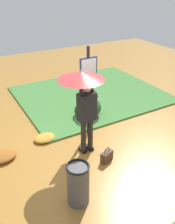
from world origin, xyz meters
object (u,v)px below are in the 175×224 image
Objects in this scene: handbag at (107,156)px; trash_bin at (78,184)px; info_sign_post at (88,82)px; person_with_umbrella at (84,92)px.

trash_bin is (1.08, 0.69, 0.29)m from handbag.
handbag is (0.18, 1.15, -1.32)m from info_sign_post.
info_sign_post is at bearing -99.07° from handbag.
info_sign_post reaches higher than handbag.
info_sign_post is (-0.47, -0.64, -0.11)m from person_with_umbrella.
person_with_umbrella is at bearing 53.27° from info_sign_post.
trash_bin is at bearing 55.60° from info_sign_post.
info_sign_post is at bearing -126.73° from person_with_umbrella.
person_with_umbrella is 1.83m from trash_bin.
handbag is 1.31m from trash_bin.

